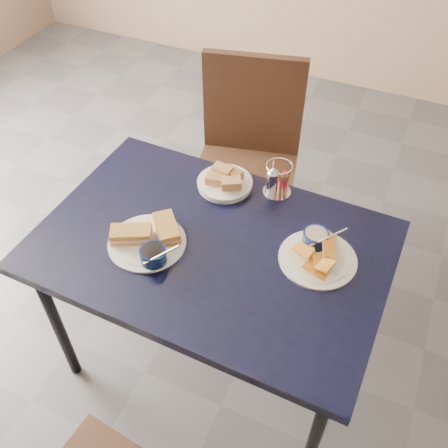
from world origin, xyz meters
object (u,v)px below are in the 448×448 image
at_px(chair_far, 252,150).
at_px(plantain_plate, 317,251).
at_px(condiment_caddy, 277,181).
at_px(sandwich_plate, 149,239).
at_px(dining_table, 212,255).
at_px(bread_basket, 225,181).

height_order(chair_far, plantain_plate, chair_far).
bearing_deg(condiment_caddy, sandwich_plate, -125.25).
distance_m(dining_table, sandwich_plate, 0.23).
relative_size(chair_far, plantain_plate, 3.78).
relative_size(dining_table, sandwich_plate, 4.12).
bearing_deg(bread_basket, dining_table, -75.01).
distance_m(plantain_plate, condiment_caddy, 0.35).
xyz_separation_m(plantain_plate, condiment_caddy, (-0.24, 0.25, 0.04)).
relative_size(plantain_plate, condiment_caddy, 1.96).
relative_size(chair_far, bread_basket, 4.74).
relative_size(dining_table, bread_basket, 5.84).
bearing_deg(dining_table, plantain_plate, 15.19).
height_order(chair_far, sandwich_plate, chair_far).
bearing_deg(sandwich_plate, dining_table, 25.56).
height_order(dining_table, condiment_caddy, condiment_caddy).
bearing_deg(sandwich_plate, bread_basket, 73.45).
distance_m(sandwich_plate, bread_basket, 0.41).
bearing_deg(dining_table, condiment_caddy, 71.61).
relative_size(plantain_plate, bread_basket, 1.25).
bearing_deg(plantain_plate, chair_far, 126.42).
bearing_deg(sandwich_plate, condiment_caddy, 54.75).
bearing_deg(bread_basket, condiment_caddy, 14.13).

